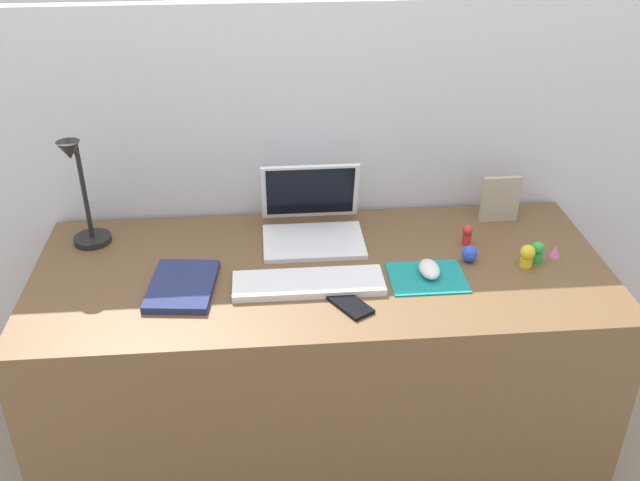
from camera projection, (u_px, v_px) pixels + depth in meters
name	position (u px, v px, depth m)	size (l,w,h in m)	color
ground_plane	(322.00, 455.00, 2.39)	(6.00, 6.00, 0.00)	gray
back_wall	(312.00, 217.00, 2.37)	(2.83, 0.05, 1.40)	silver
desk	(322.00, 369.00, 2.21)	(1.63, 0.69, 0.74)	brown
laptop	(312.00, 219.00, 2.17)	(0.30, 0.27, 0.21)	white
keyboard	(308.00, 283.00, 1.94)	(0.41, 0.13, 0.02)	white
mousepad	(427.00, 277.00, 1.98)	(0.21, 0.17, 0.00)	teal
mouse	(429.00, 269.00, 1.98)	(0.06, 0.10, 0.03)	white
cell_phone	(350.00, 304.00, 1.86)	(0.06, 0.13, 0.01)	black
desk_lamp	(82.00, 196.00, 2.04)	(0.11, 0.16, 0.36)	black
notebook_pad	(182.00, 286.00, 1.93)	(0.17, 0.24, 0.02)	navy
picture_frame	(500.00, 199.00, 2.23)	(0.12, 0.02, 0.15)	#B2A58C
toy_figurine_red	(467.00, 234.00, 2.13)	(0.03, 0.03, 0.06)	red
toy_figurine_blue	(469.00, 253.00, 2.05)	(0.04, 0.04, 0.05)	blue
toy_figurine_green	(537.00, 251.00, 2.04)	(0.04, 0.04, 0.06)	green
toy_figurine_yellow	(527.00, 255.00, 2.01)	(0.04, 0.04, 0.07)	yellow
toy_figurine_pink	(555.00, 251.00, 2.07)	(0.03, 0.03, 0.04)	pink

